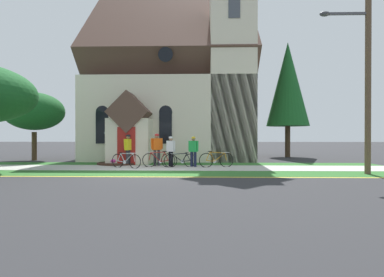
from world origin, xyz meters
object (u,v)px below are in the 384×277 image
at_px(bicycle_yellow, 159,160).
at_px(utility_pole, 366,54).
at_px(bicycle_orange, 216,160).
at_px(cyclist_in_white_jersey, 128,147).
at_px(church_sign, 120,143).
at_px(bicycle_green, 126,161).
at_px(cyclist_in_blue_jersey, 157,147).
at_px(roadside_conifer, 288,84).
at_px(bicycle_blue, 181,160).
at_px(yard_deciduous_tree, 34,112).
at_px(cyclist_in_green_jersey, 193,149).
at_px(cyclist_in_orange_jersey, 171,149).

relative_size(bicycle_yellow, utility_pole, 0.19).
distance_m(bicycle_orange, cyclist_in_white_jersey, 4.87).
distance_m(church_sign, cyclist_in_white_jersey, 1.27).
bearing_deg(bicycle_orange, bicycle_green, -173.44).
relative_size(bicycle_orange, utility_pole, 0.20).
distance_m(bicycle_green, cyclist_in_blue_jersey, 1.88).
xyz_separation_m(bicycle_green, roadside_conifer, (10.42, 8.35, 5.20)).
relative_size(bicycle_blue, yard_deciduous_tree, 0.37).
bearing_deg(utility_pole, bicycle_yellow, 164.50).
bearing_deg(utility_pole, bicycle_blue, 161.85).
relative_size(bicycle_green, utility_pole, 0.18).
distance_m(cyclist_in_blue_jersey, roadside_conifer, 12.45).
bearing_deg(church_sign, bicycle_yellow, -37.74).
xyz_separation_m(bicycle_orange, cyclist_in_white_jersey, (-4.76, 0.85, 0.60)).
height_order(church_sign, bicycle_blue, church_sign).
xyz_separation_m(bicycle_blue, yard_deciduous_tree, (-9.94, 4.07, 2.86)).
height_order(bicycle_yellow, yard_deciduous_tree, yard_deciduous_tree).
height_order(bicycle_blue, cyclist_in_white_jersey, cyclist_in_white_jersey).
distance_m(church_sign, roadside_conifer, 13.57).
xyz_separation_m(cyclist_in_white_jersey, yard_deciduous_tree, (-7.02, 3.21, 2.24)).
bearing_deg(cyclist_in_white_jersey, bicycle_orange, -10.09).
xyz_separation_m(bicycle_yellow, cyclist_in_blue_jersey, (-0.19, 0.65, 0.64)).
height_order(cyclist_in_white_jersey, cyclist_in_green_jersey, cyclist_in_white_jersey).
bearing_deg(roadside_conifer, cyclist_in_orange_jersey, -137.45).
xyz_separation_m(cyclist_in_white_jersey, cyclist_in_green_jersey, (3.58, -0.70, -0.08)).
bearing_deg(bicycle_green, cyclist_in_blue_jersey, 37.67).
bearing_deg(utility_pole, cyclist_in_white_jersey, 162.34).
bearing_deg(cyclist_in_orange_jersey, bicycle_yellow, -148.25).
bearing_deg(yard_deciduous_tree, cyclist_in_green_jersey, -20.25).
xyz_separation_m(utility_pole, roadside_conifer, (-0.25, 10.45, 0.52)).
bearing_deg(cyclist_in_blue_jersey, utility_pole, -18.89).
relative_size(cyclist_in_orange_jersey, utility_pole, 0.17).
relative_size(bicycle_blue, roadside_conifer, 0.19).
distance_m(bicycle_yellow, cyclist_in_white_jersey, 2.13).
height_order(bicycle_yellow, bicycle_blue, bicycle_yellow).
bearing_deg(bicycle_orange, cyclist_in_white_jersey, 169.91).
xyz_separation_m(cyclist_in_orange_jersey, roadside_conifer, (8.25, 7.57, 4.66)).
distance_m(cyclist_in_orange_jersey, cyclist_in_white_jersey, 2.47).
relative_size(bicycle_green, cyclist_in_orange_jersey, 1.03).
distance_m(bicycle_blue, cyclist_in_orange_jersey, 0.81).
bearing_deg(yard_deciduous_tree, cyclist_in_white_jersey, -24.61).
bearing_deg(roadside_conifer, yard_deciduous_tree, -167.95).
bearing_deg(bicycle_orange, church_sign, 161.23).
bearing_deg(roadside_conifer, cyclist_in_white_jersey, -146.72).
height_order(bicycle_orange, utility_pole, utility_pole).
bearing_deg(yard_deciduous_tree, utility_pole, -20.46).
distance_m(bicycle_blue, roadside_conifer, 12.17).
bearing_deg(bicycle_green, cyclist_in_green_jersey, 11.33).
xyz_separation_m(bicycle_green, cyclist_in_blue_jersey, (1.39, 1.08, 0.65)).
height_order(bicycle_green, cyclist_in_white_jersey, cyclist_in_white_jersey).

